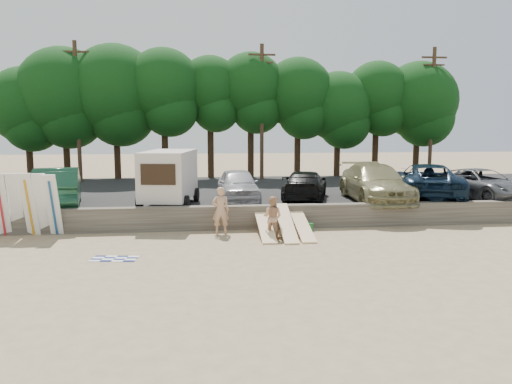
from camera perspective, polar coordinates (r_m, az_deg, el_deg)
ground at (r=18.34m, az=0.66°, el=-6.11°), size 120.00×120.00×0.00m
seawall at (r=21.15m, az=-0.35°, el=-2.87°), size 44.00×0.50×1.00m
parking_lot at (r=28.55m, az=-1.96°, el=-0.43°), size 44.00×14.50×0.70m
treeline at (r=35.29m, az=-5.34°, el=10.98°), size 32.73×6.34×9.12m
utility_poles at (r=33.96m, az=0.67°, el=9.45°), size 25.80×0.26×9.00m
box_trailer at (r=23.12m, az=-9.93°, el=1.93°), size 2.76×4.20×2.50m
car_1 at (r=24.24m, az=-21.73°, el=0.54°), size 2.95×5.67×1.78m
car_2 at (r=24.24m, az=-2.08°, el=0.81°), size 1.96×4.61×1.55m
car_3 at (r=24.75m, az=5.61°, el=0.77°), size 3.30×5.28×1.43m
car_4 at (r=24.74m, az=13.50°, el=1.00°), size 2.75×6.23×1.78m
car_5 at (r=26.36m, az=18.93°, el=1.18°), size 4.66×6.91×1.76m
car_6 at (r=27.14m, az=24.38°, el=0.81°), size 3.72×5.86×1.51m
surfboard_upright_2 at (r=21.81m, az=-27.11°, el=-1.35°), size 0.53×0.71×2.54m
surfboard_upright_3 at (r=21.76m, az=-25.78°, el=-1.30°), size 0.56×0.76×2.53m
surfboard_upright_4 at (r=21.45m, az=-24.49°, el=-1.33°), size 0.58×0.72×2.54m
surfboard_upright_5 at (r=21.36m, az=-23.36°, el=-1.33°), size 0.59×0.79×2.53m
surfboard_upright_6 at (r=21.10m, az=-22.18°, el=-1.41°), size 0.51×0.85×2.49m
surfboard_low_0 at (r=19.77m, az=1.05°, el=-3.90°), size 0.56×2.92×0.81m
surfboard_low_1 at (r=19.69m, az=3.42°, el=-3.52°), size 0.56×2.84×1.10m
surfboard_low_2 at (r=19.97m, az=5.28°, el=-3.82°), size 0.56×2.92×0.81m
beachgoer_a at (r=20.09m, az=-4.07°, el=-2.12°), size 0.70×0.46×1.92m
beachgoer_b at (r=19.40m, az=1.89°, el=-2.88°), size 1.00×0.94×1.64m
cooler at (r=20.95m, az=6.01°, el=-3.97°), size 0.43×0.36×0.32m
gear_bag at (r=20.33m, az=1.36°, el=-4.43°), size 0.35×0.31×0.22m
beach_towel at (r=17.18m, az=-15.87°, el=-7.34°), size 1.70×1.70×0.00m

